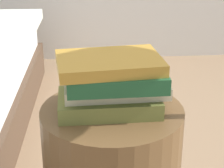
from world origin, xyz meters
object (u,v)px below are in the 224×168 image
book_olive (109,103)px  book_cream (116,87)px  book_forest (115,76)px  book_ochre (109,64)px

book_olive → book_cream: size_ratio=0.98×
book_forest → book_ochre: size_ratio=0.95×
book_olive → book_forest: bearing=7.9°
book_cream → book_forest: bearing=-103.1°
book_cream → book_ochre: size_ratio=1.03×
book_cream → book_forest: size_ratio=1.08×
book_olive → book_ochre: (0.00, 0.00, 0.12)m
book_cream → book_forest: (-0.00, -0.01, 0.04)m
book_ochre → book_forest: bearing=2.7°
book_forest → book_ochre: bearing=-173.0°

